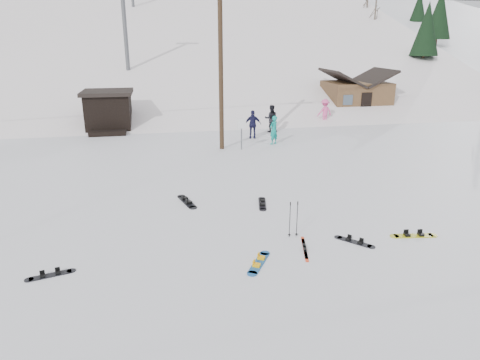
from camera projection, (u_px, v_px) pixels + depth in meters
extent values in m
plane|color=white|center=(224.00, 274.00, 11.81)|extent=(200.00, 200.00, 0.00)
cube|color=white|center=(172.00, 161.00, 66.88)|extent=(60.00, 85.24, 65.97)
cube|color=white|center=(412.00, 151.00, 68.60)|extent=(45.66, 93.98, 54.59)
cylinder|color=#3A2819|center=(221.00, 70.00, 23.80)|extent=(0.26, 0.26, 9.00)
cylinder|color=#595B60|center=(241.00, 134.00, 24.76)|extent=(0.07, 0.07, 1.80)
cube|color=white|center=(242.00, 123.00, 24.51)|extent=(0.50, 0.04, 0.60)
cube|color=black|center=(109.00, 112.00, 30.12)|extent=(3.00, 3.00, 2.50)
cube|color=black|center=(107.00, 92.00, 29.69)|extent=(3.40, 3.40, 0.25)
cube|color=black|center=(108.00, 133.00, 28.79)|extent=(2.40, 1.20, 0.30)
cylinder|color=#595B60|center=(125.00, 25.00, 36.80)|extent=(0.36, 0.36, 8.00)
cube|color=brown|center=(355.00, 98.00, 36.41)|extent=(5.00, 4.00, 2.70)
cube|color=black|center=(342.00, 78.00, 35.64)|extent=(2.69, 4.40, 1.43)
cube|color=black|center=(372.00, 77.00, 36.11)|extent=(2.69, 4.40, 1.43)
cube|color=black|center=(366.00, 104.00, 34.61)|extent=(0.90, 0.06, 1.90)
cube|color=#1A5BA9|center=(259.00, 263.00, 12.36)|extent=(0.88, 1.23, 0.03)
cylinder|color=#1A5BA9|center=(265.00, 253.00, 12.92)|extent=(0.29, 0.29, 0.03)
cylinder|color=#1A5BA9|center=(252.00, 274.00, 11.80)|extent=(0.29, 0.29, 0.03)
cube|color=#FBAE0D|center=(261.00, 258.00, 12.54)|extent=(0.26, 0.24, 0.08)
cube|color=#FBAE0D|center=(257.00, 265.00, 12.14)|extent=(0.26, 0.24, 0.08)
cube|color=red|center=(305.00, 250.00, 13.13)|extent=(0.44, 1.48, 0.02)
cube|color=black|center=(305.00, 249.00, 13.12)|extent=(0.14, 0.28, 0.07)
cube|color=red|center=(304.00, 247.00, 13.28)|extent=(0.44, 1.48, 0.02)
cube|color=black|center=(304.00, 246.00, 13.27)|extent=(0.14, 0.28, 0.07)
cylinder|color=black|center=(290.00, 220.00, 13.86)|extent=(0.02, 0.02, 1.18)
cylinder|color=black|center=(289.00, 235.00, 14.03)|extent=(0.09, 0.09, 0.01)
cylinder|color=black|center=(290.00, 204.00, 13.68)|extent=(0.04, 0.04, 0.11)
cylinder|color=black|center=(297.00, 219.00, 13.91)|extent=(0.02, 0.02, 1.18)
cylinder|color=black|center=(296.00, 234.00, 14.07)|extent=(0.09, 0.09, 0.01)
cylinder|color=black|center=(298.00, 203.00, 13.73)|extent=(0.04, 0.04, 0.11)
cube|color=black|center=(51.00, 275.00, 11.72)|extent=(1.10, 0.52, 0.02)
cylinder|color=black|center=(71.00, 271.00, 11.95)|extent=(0.25, 0.25, 0.02)
cylinder|color=black|center=(29.00, 280.00, 11.50)|extent=(0.25, 0.25, 0.02)
cube|color=black|center=(58.00, 272.00, 11.79)|extent=(0.17, 0.20, 0.07)
cube|color=black|center=(43.00, 275.00, 11.63)|extent=(0.17, 0.20, 0.07)
cube|color=black|center=(187.00, 202.00, 16.98)|extent=(0.68, 1.43, 0.03)
cylinder|color=black|center=(181.00, 196.00, 17.57)|extent=(0.32, 0.32, 0.03)
cylinder|color=black|center=(193.00, 208.00, 16.39)|extent=(0.32, 0.32, 0.03)
cube|color=black|center=(185.00, 198.00, 17.17)|extent=(0.27, 0.23, 0.09)
cube|color=black|center=(189.00, 202.00, 16.75)|extent=(0.27, 0.23, 0.09)
cube|color=black|center=(354.00, 242.00, 13.64)|extent=(0.93, 1.00, 0.02)
cylinder|color=black|center=(371.00, 247.00, 13.32)|extent=(0.26, 0.26, 0.02)
cylinder|color=black|center=(338.00, 237.00, 13.96)|extent=(0.26, 0.26, 0.02)
cube|color=black|center=(360.00, 242.00, 13.51)|extent=(0.23, 0.22, 0.07)
cube|color=black|center=(349.00, 239.00, 13.74)|extent=(0.23, 0.22, 0.07)
cube|color=gold|center=(414.00, 236.00, 14.06)|extent=(1.32, 0.47, 0.03)
cylinder|color=gold|center=(433.00, 235.00, 14.09)|extent=(0.30, 0.30, 0.03)
cylinder|color=gold|center=(394.00, 236.00, 14.03)|extent=(0.30, 0.30, 0.03)
cube|color=black|center=(421.00, 234.00, 14.05)|extent=(0.19, 0.23, 0.08)
cube|color=black|center=(407.00, 234.00, 14.03)|extent=(0.19, 0.23, 0.08)
cube|color=black|center=(262.00, 204.00, 16.77)|extent=(0.51, 1.23, 0.02)
cylinder|color=black|center=(262.00, 198.00, 17.34)|extent=(0.28, 0.28, 0.02)
cylinder|color=black|center=(263.00, 210.00, 16.20)|extent=(0.28, 0.28, 0.02)
cube|color=black|center=(262.00, 201.00, 16.96)|extent=(0.22, 0.18, 0.08)
cube|color=black|center=(263.00, 205.00, 16.55)|extent=(0.22, 0.18, 0.08)
imported|color=#0E8C81|center=(274.00, 130.00, 26.04)|extent=(0.76, 0.71, 1.75)
imported|color=black|center=(271.00, 119.00, 29.46)|extent=(1.00, 0.83, 1.86)
imported|color=#EA5298|center=(325.00, 112.00, 32.26)|extent=(1.33, 0.96, 1.86)
imported|color=#18183C|center=(253.00, 125.00, 27.50)|extent=(1.12, 0.59, 1.83)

